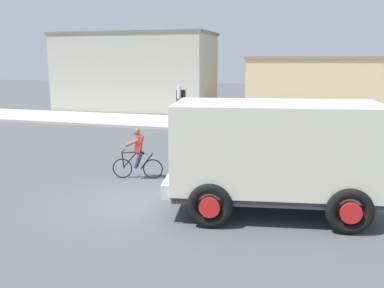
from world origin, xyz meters
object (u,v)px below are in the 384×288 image
(cyclist, at_px, (138,154))
(traffic_light_pole, at_px, (180,122))
(truck_foreground, at_px, (275,150))
(pedestrian_near_kerb, at_px, (298,130))
(car_red_near, at_px, (249,126))

(cyclist, height_order, traffic_light_pole, traffic_light_pole)
(truck_foreground, relative_size, pedestrian_near_kerb, 3.56)
(truck_foreground, bearing_deg, cyclist, 158.02)
(truck_foreground, bearing_deg, pedestrian_near_kerb, 88.81)
(traffic_light_pole, height_order, car_red_near, traffic_light_pole)
(cyclist, relative_size, car_red_near, 0.41)
(traffic_light_pole, xyz_separation_m, pedestrian_near_kerb, (3.29, 6.87, -1.22))
(truck_foreground, xyz_separation_m, car_red_near, (-2.19, 9.30, -0.85))
(car_red_near, relative_size, pedestrian_near_kerb, 2.61)
(truck_foreground, xyz_separation_m, traffic_light_pole, (-3.11, 1.58, 0.40))
(car_red_near, bearing_deg, pedestrian_near_kerb, -19.99)
(traffic_light_pole, relative_size, car_red_near, 0.76)
(cyclist, relative_size, traffic_light_pole, 0.54)
(cyclist, xyz_separation_m, traffic_light_pole, (1.63, -0.34, 1.20))
(truck_foreground, xyz_separation_m, cyclist, (-4.74, 1.91, -0.80))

